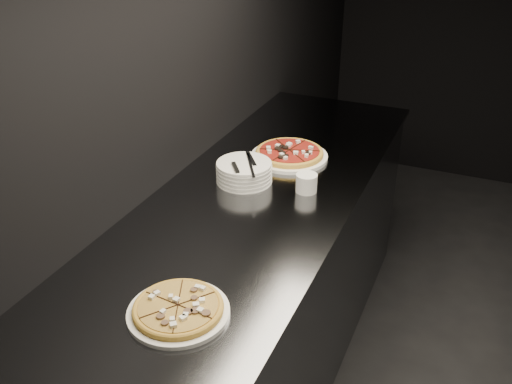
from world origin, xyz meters
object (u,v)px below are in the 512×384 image
at_px(pizza_mushroom, 178,309).
at_px(pizza_tomato, 289,154).
at_px(counter, 253,294).
at_px(cutlery, 244,164).
at_px(ramekin, 307,182).
at_px(plate_stack, 244,172).

distance_m(pizza_mushroom, pizza_tomato, 1.09).
distance_m(counter, cutlery, 0.56).
relative_size(pizza_tomato, cutlery, 1.68).
bearing_deg(ramekin, plate_stack, -175.80).
relative_size(cutlery, ramekin, 2.69).
distance_m(counter, pizza_tomato, 0.62).
height_order(cutlery, ramekin, cutlery).
bearing_deg(ramekin, pizza_mushroom, -96.06).
height_order(pizza_mushroom, pizza_tomato, pizza_tomato).
xyz_separation_m(pizza_mushroom, ramekin, (0.09, 0.82, 0.02)).
height_order(plate_stack, ramekin, plate_stack).
distance_m(pizza_tomato, cutlery, 0.31).
relative_size(counter, cutlery, 10.95).
xyz_separation_m(pizza_mushroom, cutlery, (-0.16, 0.79, 0.07)).
bearing_deg(counter, pizza_tomato, 90.28).
xyz_separation_m(plate_stack, ramekin, (0.26, 0.02, -0.00)).
relative_size(counter, pizza_mushroom, 8.55).
bearing_deg(counter, cutlery, 129.72).
distance_m(counter, pizza_mushroom, 0.84).
bearing_deg(cutlery, pizza_tomato, 38.26).
bearing_deg(pizza_tomato, cutlery, -104.97).
xyz_separation_m(cutlery, ramekin, (0.25, 0.04, -0.05)).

